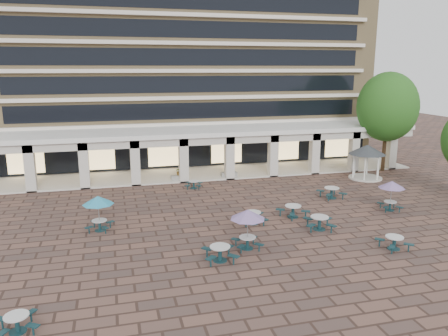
{
  "coord_description": "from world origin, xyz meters",
  "views": [
    {
      "loc": [
        -8.1,
        -25.18,
        9.97
      ],
      "look_at": [
        -0.83,
        3.0,
        3.28
      ],
      "focal_mm": 35.0,
      "sensor_mm": 36.0,
      "label": 1
    }
  ],
  "objects_px": {
    "picnic_table_0": "(17,322)",
    "picnic_table_1": "(220,252)",
    "gazebo": "(367,153)",
    "planter_left": "(179,175)",
    "planter_right": "(229,172)"
  },
  "relations": [
    {
      "from": "picnic_table_0",
      "to": "picnic_table_1",
      "type": "xyz_separation_m",
      "value": [
        9.12,
        4.25,
        0.07
      ]
    },
    {
      "from": "picnic_table_1",
      "to": "gazebo",
      "type": "bearing_deg",
      "value": 41.64
    },
    {
      "from": "planter_left",
      "to": "picnic_table_1",
      "type": "bearing_deg",
      "value": -91.67
    },
    {
      "from": "gazebo",
      "to": "planter_left",
      "type": "distance_m",
      "value": 17.22
    },
    {
      "from": "picnic_table_0",
      "to": "planter_right",
      "type": "distance_m",
      "value": 25.83
    },
    {
      "from": "picnic_table_0",
      "to": "planter_right",
      "type": "bearing_deg",
      "value": 43.59
    },
    {
      "from": "picnic_table_1",
      "to": "planter_left",
      "type": "height_order",
      "value": "planter_left"
    },
    {
      "from": "gazebo",
      "to": "planter_right",
      "type": "height_order",
      "value": "gazebo"
    },
    {
      "from": "planter_left",
      "to": "planter_right",
      "type": "bearing_deg",
      "value": -0.0
    },
    {
      "from": "picnic_table_0",
      "to": "planter_right",
      "type": "height_order",
      "value": "planter_right"
    },
    {
      "from": "picnic_table_0",
      "to": "gazebo",
      "type": "height_order",
      "value": "gazebo"
    },
    {
      "from": "picnic_table_0",
      "to": "gazebo",
      "type": "relative_size",
      "value": 0.54
    },
    {
      "from": "picnic_table_0",
      "to": "planter_right",
      "type": "xyz_separation_m",
      "value": [
        14.28,
        21.52,
        0.13
      ]
    },
    {
      "from": "gazebo",
      "to": "picnic_table_1",
      "type": "bearing_deg",
      "value": -141.44
    },
    {
      "from": "gazebo",
      "to": "planter_left",
      "type": "xyz_separation_m",
      "value": [
        -16.75,
        3.52,
        -1.85
      ]
    }
  ]
}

